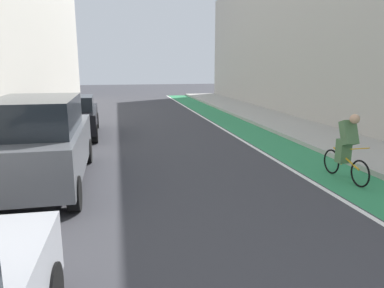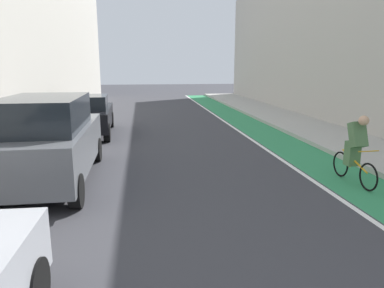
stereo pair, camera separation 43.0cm
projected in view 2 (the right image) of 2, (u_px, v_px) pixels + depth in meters
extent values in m
plane|color=#38383D|center=(179.00, 145.00, 12.26)|extent=(80.15, 80.15, 0.00)
cube|color=#2D8451|center=(262.00, 131.00, 14.68)|extent=(1.60, 36.43, 0.00)
cube|color=white|center=(240.00, 132.00, 14.56)|extent=(0.12, 36.43, 0.00)
cube|color=#A8A59E|center=(311.00, 129.00, 14.96)|extent=(2.70, 36.43, 0.14)
cube|color=#B2ADA3|center=(350.00, 34.00, 16.38)|extent=(2.40, 32.43, 8.10)
cube|color=#595B60|center=(49.00, 148.00, 8.20)|extent=(1.87, 4.56, 0.95)
cube|color=black|center=(44.00, 114.00, 7.81)|extent=(1.63, 2.74, 0.75)
cylinder|color=black|center=(34.00, 152.00, 9.85)|extent=(0.22, 0.66, 0.66)
cylinder|color=black|center=(97.00, 150.00, 10.08)|extent=(0.22, 0.66, 0.66)
cylinder|color=black|center=(76.00, 191.00, 6.76)|extent=(0.22, 0.66, 0.66)
cube|color=black|center=(87.00, 117.00, 13.92)|extent=(1.95, 4.28, 0.70)
cube|color=black|center=(85.00, 103.00, 13.60)|extent=(1.65, 1.83, 0.55)
cylinder|color=black|center=(72.00, 121.00, 15.36)|extent=(0.24, 0.67, 0.66)
cylinder|color=black|center=(111.00, 120.00, 15.64)|extent=(0.24, 0.67, 0.66)
cylinder|color=black|center=(58.00, 134.00, 12.36)|extent=(0.24, 0.67, 0.66)
cylinder|color=black|center=(107.00, 133.00, 12.64)|extent=(0.24, 0.67, 0.66)
torus|color=black|center=(368.00, 177.00, 7.69)|extent=(0.06, 0.61, 0.61)
torus|color=black|center=(340.00, 164.00, 8.70)|extent=(0.06, 0.61, 0.61)
cylinder|color=gold|center=(354.00, 161.00, 8.15)|extent=(0.07, 0.96, 0.33)
cylinder|color=gold|center=(350.00, 155.00, 8.31)|extent=(0.04, 0.12, 0.55)
cylinder|color=gold|center=(369.00, 151.00, 7.65)|extent=(0.48, 0.04, 0.02)
cube|color=#4C7247|center=(352.00, 153.00, 8.22)|extent=(0.29, 0.25, 0.56)
cube|color=#4C7247|center=(358.00, 135.00, 7.99)|extent=(0.33, 0.41, 0.60)
sphere|color=tan|center=(364.00, 121.00, 7.77)|extent=(0.22, 0.22, 0.22)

